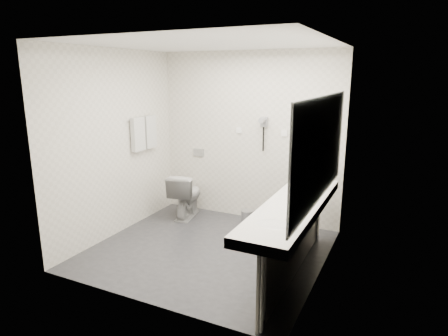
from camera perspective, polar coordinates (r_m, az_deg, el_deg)
The scene contains 31 objects.
floor at distance 5.01m, azimuth -2.34°, elevation -11.93°, with size 2.80×2.80×0.00m, color #2E2E33.
ceiling at distance 4.53m, azimuth -2.66°, elevation 17.89°, with size 2.80×2.80×0.00m, color white.
wall_back at distance 5.77m, azimuth 3.64°, elevation 4.53°, with size 2.80×2.80×0.00m, color silver.
wall_front at distance 3.55m, azimuth -12.46°, elevation -1.61°, with size 2.80×2.80×0.00m, color silver.
wall_left at distance 5.41m, azimuth -15.70°, elevation 3.42°, with size 2.60×2.60×0.00m, color silver.
wall_right at distance 4.15m, azimuth 14.80°, elevation 0.46°, with size 2.60×2.60×0.00m, color silver.
vanity_counter at distance 4.15m, azimuth 10.13°, elevation -5.79°, with size 0.55×2.20×0.10m, color white.
vanity_panel at distance 4.30m, azimuth 10.22°, elevation -11.18°, with size 0.03×2.15×0.75m, color gray.
vanity_post_near at distance 3.41m, azimuth 5.70°, elevation -18.08°, with size 0.06×0.06×0.75m, color silver.
vanity_post_far at distance 5.23m, azimuth 13.67°, elevation -6.75°, with size 0.06×0.06×0.75m, color silver.
mirror at distance 3.92m, azimuth 14.19°, elevation 2.72°, with size 0.02×2.20×1.05m, color #B2BCC6.
basin_near at distance 3.55m, azimuth 7.24°, elevation -8.47°, with size 0.40×0.31×0.05m, color white.
basin_far at distance 4.74m, azimuth 12.31°, elevation -2.97°, with size 0.40×0.31×0.05m, color white.
faucet_near at distance 3.47m, azimuth 10.37°, elevation -7.56°, with size 0.04×0.04×0.15m, color silver.
faucet_far at distance 4.67m, azimuth 14.69°, elevation -2.19°, with size 0.04×0.04×0.15m, color silver.
soap_bottle_a at distance 4.20m, azimuth 12.35°, elevation -4.11°, with size 0.05×0.05×0.11m, color silver.
soap_bottle_b at distance 4.30m, azimuth 11.90°, elevation -3.91°, with size 0.06×0.06×0.08m, color silver.
soap_bottle_c at distance 4.09m, azimuth 10.99°, elevation -4.52°, with size 0.04×0.04×0.11m, color silver.
glass_left at distance 4.34m, azimuth 12.95°, elevation -3.51°, with size 0.07×0.07×0.12m, color silver.
toilet at distance 6.01m, azimuth -5.61°, elevation -3.98°, with size 0.39×0.69×0.70m, color white.
flush_plate at distance 6.18m, azimuth -3.77°, elevation 2.31°, with size 0.18×0.02×0.12m, color #B2B5BA.
pedal_bin at distance 5.63m, azimuth 3.44°, elevation -7.61°, with size 0.18×0.18×0.25m, color #B2B5BA.
bin_lid at distance 5.58m, azimuth 3.46°, elevation -6.34°, with size 0.18×0.18×0.01m, color #B2B5BA.
towel_rail at distance 5.75m, azimuth -11.90°, elevation 7.25°, with size 0.02×0.02×0.62m, color silver.
towel_near at distance 5.67m, azimuth -12.57°, elevation 4.87°, with size 0.07×0.24×0.48m, color silver.
towel_far at distance 5.89m, azimuth -10.88°, elevation 5.28°, with size 0.07×0.24×0.48m, color silver.
dryer_cradle at distance 5.62m, azimuth 5.94°, elevation 6.81°, with size 0.10×0.04×0.14m, color gray.
dryer_barrel at distance 5.55m, azimuth 5.70°, elevation 7.04°, with size 0.08×0.08×0.14m, color gray.
dryer_cord at distance 5.64m, azimuth 5.83°, elevation 4.27°, with size 0.02×0.02×0.35m, color black.
switch_plate_a at distance 5.80m, azimuth 2.24°, elevation 5.59°, with size 0.09×0.02×0.09m, color white.
switch_plate_b at distance 5.56m, azimuth 8.88°, elevation 5.09°, with size 0.09×0.02×0.09m, color white.
Camera 1 is at (2.15, -3.98, 2.17)m, focal length 30.98 mm.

